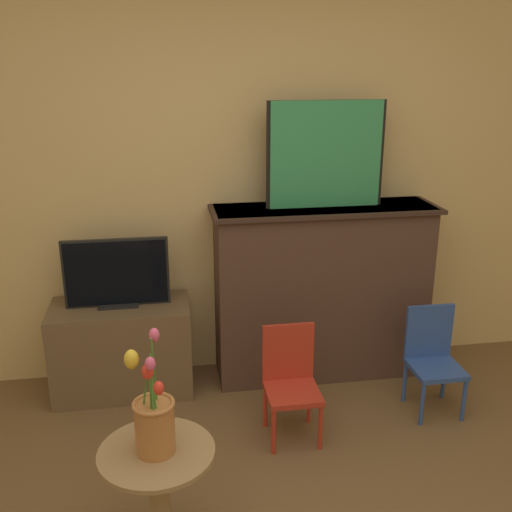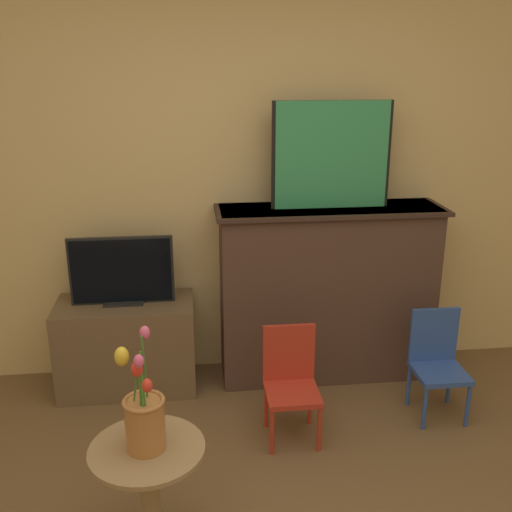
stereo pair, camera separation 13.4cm
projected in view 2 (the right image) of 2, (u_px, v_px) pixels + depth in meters
name	position (u px, v px, depth m)	size (l,w,h in m)	color
wall_back	(238.00, 168.00, 3.74)	(8.00, 0.06, 2.70)	tan
fireplace_mantel	(327.00, 291.00, 3.84)	(1.41, 0.42, 1.13)	#4C3328
painting	(332.00, 155.00, 3.57)	(0.72, 0.03, 0.64)	black
tv_stand	(127.00, 345.00, 3.76)	(0.84, 0.42, 0.57)	brown
tv_monitor	(122.00, 272.00, 3.61)	(0.62, 0.12, 0.42)	black
chair_red	(291.00, 379.00, 3.27)	(0.29, 0.29, 0.63)	#B22D1E
chair_blue	(437.00, 359.00, 3.48)	(0.29, 0.29, 0.63)	#2D4C99
side_table	(149.00, 487.00, 2.43)	(0.46, 0.46, 0.54)	#99754C
vase_tulips	(144.00, 416.00, 2.32)	(0.18, 0.19, 0.51)	#AD6B38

